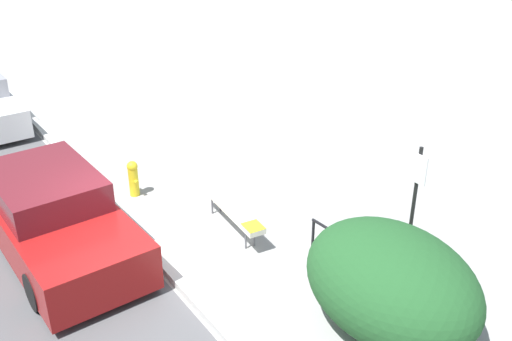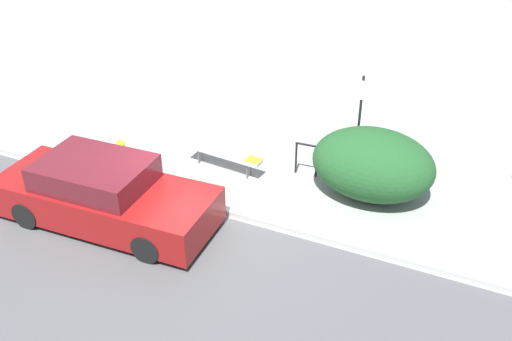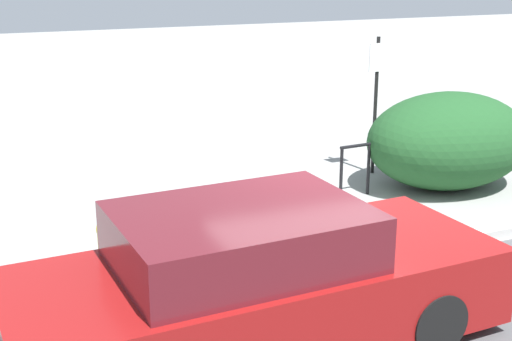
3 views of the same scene
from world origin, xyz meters
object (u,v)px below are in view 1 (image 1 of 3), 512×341
(sign_post, at_px, (413,202))
(fire_hydrant, at_px, (133,177))
(bench, at_px, (232,209))
(bike_rack, at_px, (323,242))
(parked_car_near, at_px, (52,215))

(sign_post, distance_m, fire_hydrant, 5.72)
(bench, xyz_separation_m, bike_rack, (1.86, 0.59, 0.07))
(parked_car_near, bearing_deg, fire_hydrant, 114.60)
(sign_post, xyz_separation_m, fire_hydrant, (-5.05, -2.50, -0.98))
(bench, height_order, parked_car_near, parked_car_near)
(bench, xyz_separation_m, sign_post, (2.79, 1.54, 0.95))
(bench, height_order, bike_rack, bike_rack)
(bench, relative_size, parked_car_near, 0.43)
(bench, height_order, fire_hydrant, fire_hydrant)
(bike_rack, xyz_separation_m, parked_car_near, (-3.14, -3.46, 0.14))
(sign_post, relative_size, parked_car_near, 0.49)
(fire_hydrant, relative_size, parked_car_near, 0.16)
(bench, bearing_deg, sign_post, 34.27)
(bench, bearing_deg, bike_rack, 23.10)
(fire_hydrant, xyz_separation_m, parked_car_near, (0.98, -1.91, 0.23))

